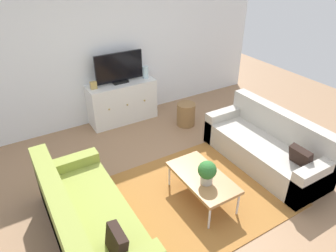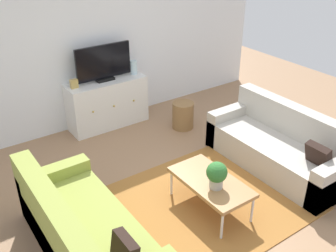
% 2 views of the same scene
% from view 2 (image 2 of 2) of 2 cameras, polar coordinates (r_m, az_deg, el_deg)
% --- Properties ---
extents(ground_plane, '(10.00, 10.00, 0.00)m').
position_cam_2_polar(ground_plane, '(4.76, 3.41, -10.60)').
color(ground_plane, '#997251').
extents(wall_back, '(6.40, 0.12, 2.70)m').
position_cam_2_polar(wall_back, '(6.12, -11.40, 12.30)').
color(wall_back, white).
rests_on(wall_back, ground_plane).
extents(area_rug, '(2.50, 1.90, 0.01)m').
position_cam_2_polar(area_rug, '(4.66, 4.57, -11.48)').
color(area_rug, '#9E662D').
rests_on(area_rug, ground_plane).
extents(couch_left_side, '(0.80, 1.94, 0.81)m').
position_cam_2_polar(couch_left_side, '(3.98, -12.63, -15.57)').
color(couch_left_side, olive).
rests_on(couch_left_side, ground_plane).
extents(couch_right_side, '(0.80, 1.94, 0.81)m').
position_cam_2_polar(couch_right_side, '(5.41, 16.29, -3.05)').
color(couch_right_side, '#B2ADA3').
rests_on(couch_right_side, ground_plane).
extents(coffee_table, '(0.52, 0.98, 0.39)m').
position_cam_2_polar(coffee_table, '(4.42, 6.30, -8.26)').
color(coffee_table, '#A37547').
rests_on(coffee_table, ground_plane).
extents(potted_plant, '(0.23, 0.23, 0.31)m').
position_cam_2_polar(potted_plant, '(4.21, 7.18, -7.03)').
color(potted_plant, '#B7B2A8').
rests_on(potted_plant, coffee_table).
extents(tv_console, '(1.26, 0.47, 0.77)m').
position_cam_2_polar(tv_console, '(6.24, -8.91, 3.35)').
color(tv_console, white).
rests_on(tv_console, ground_plane).
extents(flat_screen_tv, '(0.89, 0.16, 0.56)m').
position_cam_2_polar(flat_screen_tv, '(6.02, -9.46, 9.11)').
color(flat_screen_tv, black).
rests_on(flat_screen_tv, tv_console).
extents(glass_vase, '(0.11, 0.11, 0.22)m').
position_cam_2_polar(glass_vase, '(6.27, -5.07, 8.60)').
color(glass_vase, silver).
rests_on(glass_vase, tv_console).
extents(mantel_clock, '(0.11, 0.07, 0.13)m').
position_cam_2_polar(mantel_clock, '(5.89, -13.66, 6.06)').
color(mantel_clock, tan).
rests_on(mantel_clock, tv_console).
extents(wicker_basket, '(0.34, 0.34, 0.43)m').
position_cam_2_polar(wicker_basket, '(6.16, 2.22, 1.59)').
color(wicker_basket, olive).
rests_on(wicker_basket, ground_plane).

